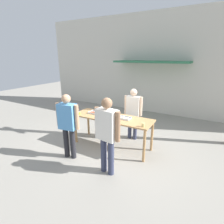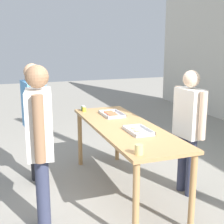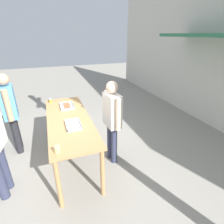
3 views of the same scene
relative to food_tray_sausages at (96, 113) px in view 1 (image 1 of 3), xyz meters
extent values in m
plane|color=gray|center=(0.60, -0.04, -0.96)|extent=(24.00, 24.00, 0.00)
cube|color=beige|center=(0.60, 3.96, 1.29)|extent=(12.00, 0.12, 4.50)
cube|color=#2D704C|center=(0.60, 3.41, 1.44)|extent=(3.20, 1.00, 0.08)
cube|color=tan|center=(0.60, -0.04, -0.03)|extent=(2.38, 0.79, 0.04)
cylinder|color=tan|center=(-0.52, -0.37, -0.50)|extent=(0.07, 0.07, 0.90)
cylinder|color=tan|center=(1.73, -0.37, -0.50)|extent=(0.07, 0.07, 0.90)
cylinder|color=tan|center=(-0.52, 0.29, -0.50)|extent=(0.07, 0.07, 0.90)
cylinder|color=tan|center=(1.73, 0.29, -0.50)|extent=(0.07, 0.07, 0.90)
cube|color=silver|center=(0.00, 0.00, -0.01)|extent=(0.44, 0.29, 0.01)
cube|color=silver|center=(0.00, -0.14, 0.01)|extent=(0.44, 0.01, 0.03)
cube|color=silver|center=(0.00, 0.14, 0.01)|extent=(0.44, 0.01, 0.03)
cube|color=silver|center=(-0.21, 0.00, 0.01)|extent=(0.01, 0.29, 0.03)
cube|color=silver|center=(0.22, 0.00, 0.01)|extent=(0.01, 0.29, 0.03)
cylinder|color=#A34C2D|center=(-0.18, 0.00, 0.01)|extent=(0.04, 0.14, 0.02)
cylinder|color=#A34C2D|center=(-0.12, -0.01, 0.01)|extent=(0.04, 0.13, 0.03)
cylinder|color=#A34C2D|center=(-0.07, 0.01, 0.01)|extent=(0.03, 0.15, 0.03)
cylinder|color=#A34C2D|center=(-0.02, -0.01, 0.01)|extent=(0.03, 0.12, 0.03)
cylinder|color=#A34C2D|center=(0.03, 0.00, 0.01)|extent=(0.04, 0.13, 0.03)
cylinder|color=#A34C2D|center=(0.08, 0.00, 0.01)|extent=(0.03, 0.12, 0.02)
cylinder|color=#A34C2D|center=(0.13, 0.00, 0.01)|extent=(0.03, 0.14, 0.02)
cylinder|color=#A34C2D|center=(0.18, 0.00, 0.01)|extent=(0.04, 0.12, 0.03)
cube|color=silver|center=(0.95, 0.00, -0.01)|extent=(0.43, 0.26, 0.01)
cube|color=silver|center=(0.95, -0.12, 0.01)|extent=(0.43, 0.01, 0.03)
cube|color=silver|center=(0.95, 0.13, 0.01)|extent=(0.43, 0.01, 0.03)
cube|color=silver|center=(0.74, 0.00, 0.01)|extent=(0.01, 0.26, 0.03)
cube|color=silver|center=(1.16, 0.00, 0.01)|extent=(0.01, 0.26, 0.03)
ellipsoid|color=beige|center=(0.82, 0.00, 0.02)|extent=(0.07, 0.11, 0.05)
ellipsoid|color=beige|center=(0.95, -0.01, 0.02)|extent=(0.06, 0.11, 0.05)
ellipsoid|color=beige|center=(1.08, 0.01, 0.01)|extent=(0.07, 0.12, 0.04)
cylinder|color=#567A38|center=(-0.46, -0.33, 0.02)|extent=(0.06, 0.06, 0.08)
cylinder|color=#B2B2B7|center=(-0.46, -0.33, 0.07)|extent=(0.05, 0.05, 0.01)
cylinder|color=gold|center=(-0.38, -0.33, 0.02)|extent=(0.06, 0.06, 0.08)
cylinder|color=#B2B2B7|center=(-0.38, -0.33, 0.07)|extent=(0.05, 0.05, 0.01)
cylinder|color=#DBC67A|center=(1.65, -0.32, 0.04)|extent=(0.09, 0.09, 0.10)
cylinder|color=#333851|center=(0.85, 0.72, -0.55)|extent=(0.12, 0.12, 0.81)
cylinder|color=#333851|center=(1.03, 0.74, -0.55)|extent=(0.12, 0.12, 0.81)
cube|color=silver|center=(0.94, 0.73, 0.17)|extent=(0.43, 0.26, 0.64)
sphere|color=beige|center=(0.94, 0.73, 0.61)|extent=(0.22, 0.22, 0.22)
cylinder|color=beige|center=(0.69, 0.71, 0.18)|extent=(0.09, 0.09, 0.61)
cylinder|color=beige|center=(1.19, 0.76, 0.18)|extent=(0.09, 0.09, 0.61)
cylinder|color=#232328|center=(0.02, -1.12, -0.54)|extent=(0.14, 0.14, 0.84)
cylinder|color=#232328|center=(-0.19, -1.14, -0.54)|extent=(0.14, 0.14, 0.84)
cube|color=#5193D1|center=(-0.09, -1.13, 0.21)|extent=(0.49, 0.31, 0.66)
sphere|color=tan|center=(-0.09, -1.13, 0.67)|extent=(0.23, 0.23, 0.23)
cylinder|color=tan|center=(0.19, -1.09, 0.23)|extent=(0.10, 0.10, 0.63)
cylinder|color=tan|center=(-0.37, -1.17, 0.23)|extent=(0.10, 0.10, 0.63)
cylinder|color=#333851|center=(1.24, -1.22, -0.52)|extent=(0.14, 0.14, 0.87)
cylinder|color=#333851|center=(1.03, -1.19, -0.52)|extent=(0.14, 0.14, 0.87)
cube|color=silver|center=(1.13, -1.21, 0.26)|extent=(0.50, 0.32, 0.69)
sphere|color=#936B4C|center=(1.13, -1.21, 0.74)|extent=(0.24, 0.24, 0.24)
cylinder|color=#936B4C|center=(1.42, -1.25, 0.27)|extent=(0.11, 0.11, 0.65)
cylinder|color=#936B4C|center=(0.85, -1.17, 0.27)|extent=(0.11, 0.11, 0.65)
camera|label=1|loc=(2.96, -4.22, 1.67)|focal=28.00mm
camera|label=2|loc=(4.29, -1.56, 1.09)|focal=50.00mm
camera|label=3|loc=(3.74, -0.29, 1.47)|focal=28.00mm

